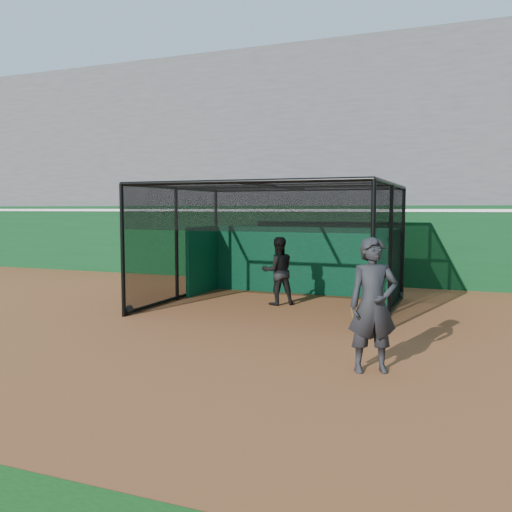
% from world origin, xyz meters
% --- Properties ---
extents(ground, '(120.00, 120.00, 0.00)m').
position_xyz_m(ground, '(0.00, 0.00, 0.00)').
color(ground, brown).
rests_on(ground, ground).
extents(outfield_wall, '(50.00, 0.50, 2.50)m').
position_xyz_m(outfield_wall, '(0.00, 8.50, 1.29)').
color(outfield_wall, '#093615').
rests_on(outfield_wall, ground).
extents(grandstand, '(50.00, 7.85, 8.95)m').
position_xyz_m(grandstand, '(0.00, 12.27, 4.48)').
color(grandstand, '#4C4C4F').
rests_on(grandstand, ground).
extents(batting_cage, '(5.58, 4.83, 2.95)m').
position_xyz_m(batting_cage, '(-0.03, 3.73, 1.47)').
color(batting_cage, black).
rests_on(batting_cage, ground).
extents(batter, '(1.05, 1.00, 1.70)m').
position_xyz_m(batter, '(-0.07, 4.04, 0.85)').
color(batter, black).
rests_on(batter, ground).
extents(on_deck_player, '(0.86, 0.74, 1.99)m').
position_xyz_m(on_deck_player, '(3.08, -0.74, 0.99)').
color(on_deck_player, black).
rests_on(on_deck_player, ground).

